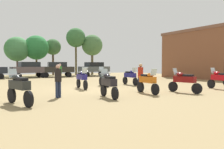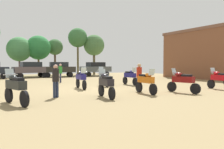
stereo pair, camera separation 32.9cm
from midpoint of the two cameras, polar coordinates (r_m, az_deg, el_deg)
name	(u,v)px [view 1 (the left image)]	position (r m, az deg, el deg)	size (l,w,h in m)	color
ground_plane	(86,89)	(15.99, -7.00, -3.59)	(44.00, 52.00, 0.02)	#957F54
motorcycle_1	(220,79)	(17.10, 24.72, -0.97)	(0.62, 2.15, 1.45)	black
motorcycle_2	(130,76)	(18.92, 4.05, -0.41)	(0.62, 2.21, 1.46)	black
motorcycle_4	(148,81)	(13.38, 8.17, -1.65)	(0.62, 2.11, 1.47)	black
motorcycle_5	(109,84)	(11.57, -1.65, -2.30)	(0.62, 2.08, 1.46)	black
motorcycle_6	(104,77)	(17.69, -2.53, -0.54)	(0.66, 2.23, 1.51)	black
motorcycle_9	(19,87)	(10.33, -22.92, -2.94)	(0.83, 2.20, 1.50)	black
motorcycle_11	(184,81)	(14.26, 16.82, -1.49)	(0.73, 2.18, 1.46)	black
motorcycle_12	(82,78)	(16.03, -8.08, -0.93)	(0.62, 2.25, 1.48)	black
car_2	(29,69)	(30.79, -20.13, 1.40)	(4.51, 2.37, 2.00)	black
car_3	(94,68)	(33.20, -4.74, 1.62)	(4.42, 2.11, 2.00)	black
car_4	(57,68)	(31.55, -13.75, 1.51)	(4.50, 2.36, 2.00)	black
person_1	(140,75)	(14.67, 6.44, -0.11)	(0.48, 0.48, 1.74)	#262A48
person_2	(60,72)	(21.58, -13.22, 0.70)	(0.45, 0.45, 1.75)	#272D4A
person_3	(58,78)	(11.93, -14.00, -0.96)	(0.43, 0.43, 1.68)	#212C4A
tree_1	(53,47)	(37.53, -14.71, 6.54)	(2.52, 2.52, 5.69)	brown
tree_3	(92,45)	(38.33, -5.21, 7.20)	(3.44, 3.44, 6.58)	brown
tree_5	(17,49)	(35.79, -22.75, 5.83)	(3.52, 3.52, 5.64)	brown
tree_7	(76,38)	(37.75, -9.21, 8.94)	(3.09, 3.09, 7.53)	brown
tree_9	(36,48)	(36.05, -18.52, 6.33)	(3.60, 3.60, 5.98)	brown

